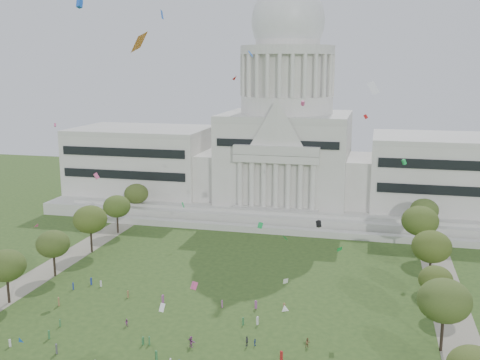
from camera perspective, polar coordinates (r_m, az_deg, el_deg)
capitol at (r=199.91m, az=4.68°, el=3.33°), size 160.00×64.50×91.30m
path_left at (r=145.97m, az=-20.40°, el=-9.52°), size 8.00×160.00×0.04m
path_right at (r=123.94m, az=20.93°, el=-13.38°), size 8.00×160.00×0.04m
row_tree_l_2 at (r=131.85m, az=-22.67°, el=-8.03°), size 8.42×8.42×11.97m
row_tree_r_2 at (r=108.21m, az=20.05°, el=-11.45°), size 9.55×9.55×13.58m
row_tree_l_3 at (r=144.35m, az=-18.47°, el=-6.18°), size 8.12×8.12×11.55m
row_tree_r_3 at (r=124.94m, az=19.26°, el=-9.54°), size 7.01×7.01×9.98m
row_tree_l_4 at (r=159.26m, az=-14.98°, el=-3.89°), size 9.29×9.29×13.21m
row_tree_r_4 at (r=138.91m, az=18.89°, el=-6.43°), size 9.19×9.19×13.06m
row_tree_l_5 at (r=175.94m, az=-12.41°, el=-2.64°), size 8.33×8.33×11.85m
row_tree_r_5 at (r=157.90m, az=17.83°, el=-3.98°), size 9.82×9.82×13.96m
row_tree_l_6 at (r=192.60m, az=-10.49°, el=-1.38°), size 8.19×8.19×11.64m
row_tree_r_6 at (r=175.77m, az=18.22°, el=-2.93°), size 8.42×8.42×11.97m
person_2 at (r=107.63m, az=6.89°, el=-16.07°), size 1.03×0.91×1.81m
person_4 at (r=107.28m, az=0.71°, el=-16.05°), size 0.77×1.20×1.92m
person_5 at (r=107.36m, az=-4.99°, el=-16.04°), size 2.01×1.61×2.04m
person_8 at (r=116.76m, az=-11.44°, el=-14.00°), size 0.81×0.59×1.51m
person_10 at (r=107.56m, az=1.52°, el=-16.15°), size 0.50×0.82×1.33m
distant_crowd at (r=116.10m, az=-10.05°, el=-14.04°), size 52.44×35.76×1.95m
kite_swarm at (r=94.37m, az=-6.15°, el=-1.86°), size 96.02×103.78×66.88m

